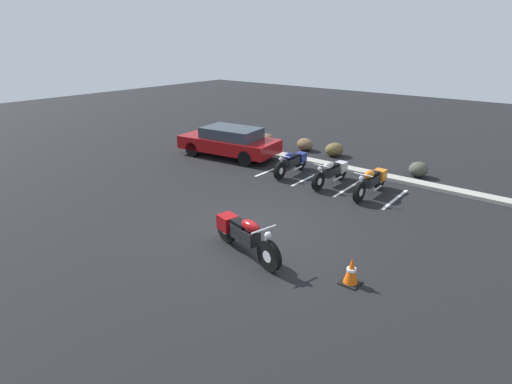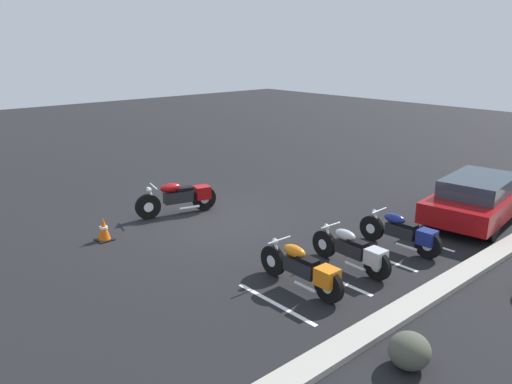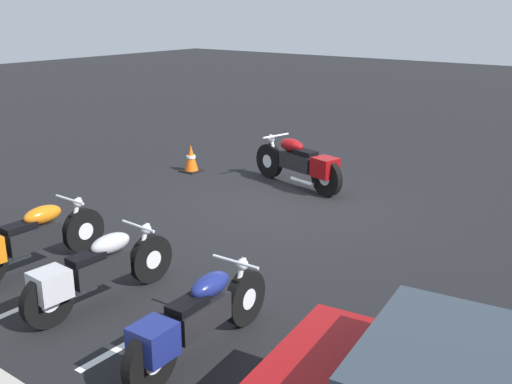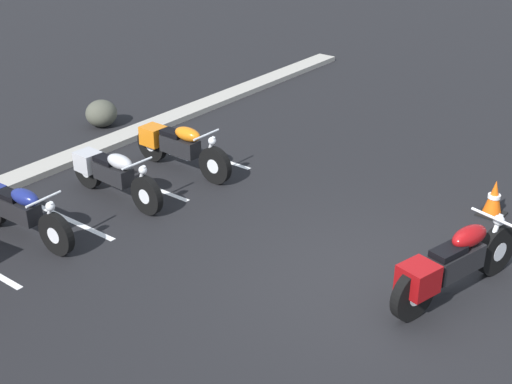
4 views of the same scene
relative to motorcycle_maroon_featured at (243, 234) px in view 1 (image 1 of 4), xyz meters
The scene contains 16 objects.
ground 1.18m from the motorcycle_maroon_featured, 111.42° to the left, with size 60.00×60.00×0.00m, color black.
motorcycle_maroon_featured is the anchor object (origin of this frame).
parked_bike_0 6.31m from the motorcycle_maroon_featured, 113.25° to the left, with size 0.61×2.18×0.86m.
parked_bike_1 5.72m from the motorcycle_maroon_featured, 97.42° to the left, with size 0.61×2.17×0.85m.
parked_bike_2 5.66m from the motorcycle_maroon_featured, 82.15° to the left, with size 0.63×2.24×0.88m.
car_red 8.42m from the motorcycle_maroon_featured, 134.52° to the left, with size 4.50×2.34×1.29m.
concrete_curb 7.49m from the motorcycle_maroon_featured, 92.97° to the left, with size 18.00×0.50×0.12m, color #A8A399.
landscape_rock_0 9.27m from the motorcycle_maroon_featured, 105.03° to the left, with size 0.87×0.70×0.58m, color brown.
landscape_rock_1 10.29m from the motorcycle_maroon_featured, 124.21° to the left, with size 0.88×0.71×0.58m, color brown.
landscape_rock_2 8.52m from the motorcycle_maroon_featured, 80.60° to the left, with size 0.65×0.68×0.56m, color #4A4B3F.
landscape_rock_3 9.77m from the motorcycle_maroon_featured, 113.61° to the left, with size 0.82×0.68×0.55m, color brown.
traffic_cone 2.64m from the motorcycle_maroon_featured, ahead, with size 0.40×0.40×0.60m.
stall_line_0 6.58m from the motorcycle_maroon_featured, 120.67° to the left, with size 0.10×2.10×0.00m, color white.
stall_line_1 5.92m from the motorcycle_maroon_featured, 106.79° to the left, with size 0.10×2.10×0.00m, color white.
stall_line_2 5.67m from the motorcycle_maroon_featured, 90.60° to the left, with size 0.10×2.10×0.00m, color white.
stall_line_3 5.89m from the motorcycle_maroon_featured, 74.32° to the left, with size 0.10×2.10×0.00m, color white.
Camera 1 is at (5.91, -7.39, 4.83)m, focal length 28.00 mm.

